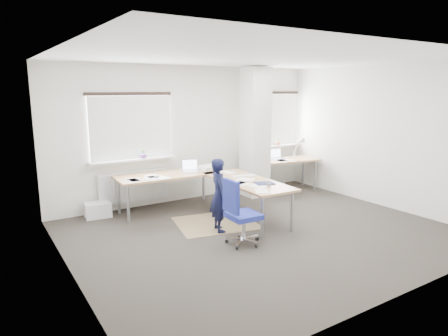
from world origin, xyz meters
TOP-DOWN VIEW (x-y plane):
  - ground at (0.00, 0.00)m, footprint 6.00×6.00m
  - room_shell at (0.18, 0.45)m, footprint 6.04×5.04m
  - floor_mat at (-0.42, 0.79)m, footprint 1.56×1.40m
  - white_crate at (-2.07, 2.25)m, footprint 0.49×0.37m
  - desk_main at (-0.27, 1.29)m, footprint 2.41×2.69m
  - desk_side at (2.26, 1.94)m, footprint 1.50×0.93m
  - task_chair at (-0.60, -0.26)m, footprint 0.56×0.55m
  - person at (-0.56, 0.44)m, footprint 0.39×0.50m

SIDE VIEW (x-z plane):
  - ground at x=0.00m, z-range 0.00..0.00m
  - floor_mat at x=-0.42m, z-range 0.00..0.01m
  - white_crate at x=-2.07m, z-range 0.00..0.27m
  - task_chair at x=-0.60m, z-range -0.23..0.80m
  - person at x=-0.56m, z-range 0.00..1.23m
  - desk_side at x=2.26m, z-range 0.08..1.29m
  - desk_main at x=-0.27m, z-range 0.21..1.17m
  - room_shell at x=0.18m, z-range 0.34..3.16m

